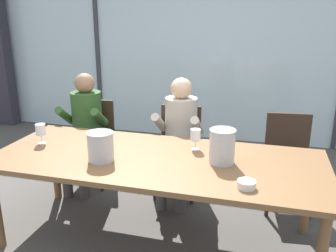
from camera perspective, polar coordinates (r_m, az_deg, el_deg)
The scene contains 15 objects.
ground at distance 3.99m, azimuth 2.50°, elevation -9.48°, with size 14.00×14.00×0.00m, color #4C4742.
window_glass_panel at distance 5.23m, azimuth 6.89°, elevation 11.78°, with size 7.78×0.03×2.60m, color silver.
window_mullion_left at distance 5.74m, azimuth -11.09°, elevation 12.08°, with size 0.06×0.06×2.60m, color #38383D.
hillside_vineyard at distance 9.03m, azimuth 10.60°, elevation 12.24°, with size 13.78×2.40×2.05m, color #568942.
dining_table at distance 2.83m, azimuth -1.89°, elevation -6.15°, with size 2.58×1.04×0.74m.
chair_near_curtain at distance 4.06m, azimuth -11.81°, elevation -1.31°, with size 0.47×0.47×0.90m.
chair_left_of_center at distance 3.73m, azimuth 1.75°, elevation -2.65°, with size 0.46×0.46×0.90m.
chair_center at distance 3.63m, azimuth 18.49°, elevation -4.14°, with size 0.49×0.49×0.90m.
person_olive_shirt at distance 3.90m, azimuth -13.11°, elevation 0.48°, with size 0.49×0.63×1.22m.
person_beige_jumper at distance 3.54m, azimuth 1.77°, elevation -0.80°, with size 0.46×0.61×1.22m.
ice_bucket_primary at distance 2.75m, azimuth -10.65°, elevation -3.13°, with size 0.20×0.20×0.23m.
ice_bucket_secondary at distance 2.69m, azimuth 8.59°, elevation -3.12°, with size 0.20×0.20×0.26m.
tasting_bowl at distance 2.38m, azimuth 12.34°, elevation -9.04°, with size 0.12×0.12×0.05m, color silver.
wine_glass_by_left_taster at distance 2.93m, azimuth 4.39°, elevation -1.56°, with size 0.08×0.08×0.17m.
wine_glass_near_bucket at distance 3.24m, azimuth -19.57°, elevation -0.58°, with size 0.08×0.08×0.17m.
Camera 1 is at (0.77, -2.47, 1.81)m, focal length 38.40 mm.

